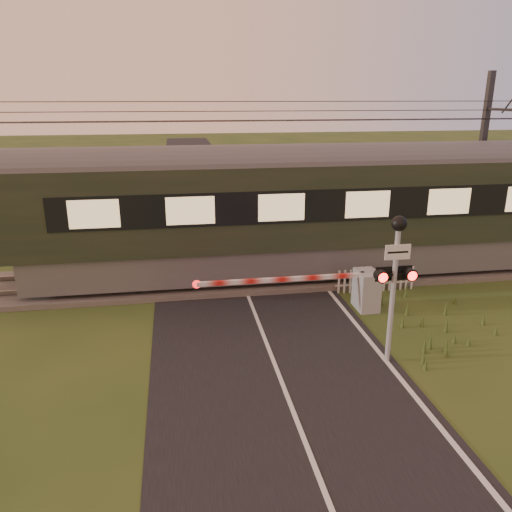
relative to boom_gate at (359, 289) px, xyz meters
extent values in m
plane|color=#284219|center=(-3.20, -3.31, -0.67)|extent=(160.00, 160.00, 0.00)
cube|color=black|center=(-3.20, -3.31, -0.66)|extent=(6.00, 140.00, 0.02)
cube|color=#47423D|center=(-3.20, 3.19, -0.61)|extent=(140.00, 3.40, 0.24)
cube|color=slate|center=(-3.20, 2.47, -0.41)|extent=(140.00, 0.08, 0.14)
cube|color=slate|center=(-3.20, 3.91, -0.41)|extent=(140.00, 0.08, 0.14)
cube|color=#2D2116|center=(-3.20, 3.19, -0.48)|extent=(0.24, 2.20, 0.06)
cylinder|color=black|center=(-3.20, 2.89, 4.83)|extent=(120.00, 0.02, 0.02)
cylinder|color=black|center=(-3.20, 3.49, 4.83)|extent=(120.00, 0.02, 0.02)
cylinder|color=black|center=(-3.20, 3.19, 5.43)|extent=(120.00, 0.02, 0.02)
cylinder|color=black|center=(-3.20, 3.19, 5.13)|extent=(120.00, 0.02, 0.02)
cube|color=slate|center=(0.72, 3.19, 0.21)|extent=(22.12, 2.93, 1.10)
cube|color=black|center=(0.72, 3.19, 2.13)|extent=(23.04, 3.18, 2.74)
cylinder|color=#4C4C4F|center=(0.72, 3.19, 3.50)|extent=(23.04, 1.11, 1.11)
cube|color=#FFD893|center=(0.72, 1.56, 2.26)|extent=(19.81, 0.04, 0.86)
cube|color=gray|center=(0.24, 0.00, -0.07)|extent=(0.60, 0.93, 1.21)
cylinder|color=gray|center=(0.07, 0.00, -0.07)|extent=(0.13, 0.13, 1.21)
cube|color=gray|center=(0.84, 0.00, 0.45)|extent=(0.99, 0.18, 0.18)
cube|color=red|center=(-2.42, 0.00, 0.45)|extent=(4.99, 0.12, 0.12)
cylinder|color=red|center=(-4.92, 0.00, 0.45)|extent=(0.24, 0.04, 0.24)
cylinder|color=gray|center=(-0.42, -3.16, 1.01)|extent=(0.12, 0.12, 3.36)
cube|color=white|center=(-0.42, -3.22, 2.19)|extent=(0.62, 0.03, 0.36)
sphere|color=black|center=(-0.42, -3.16, 2.85)|extent=(0.36, 0.36, 0.36)
cube|color=black|center=(-0.42, -3.16, 1.63)|extent=(0.84, 0.07, 0.07)
cylinder|color=#FF140C|center=(-0.78, -3.34, 1.63)|extent=(0.22, 0.02, 0.22)
cylinder|color=#FF140C|center=(-0.06, -3.34, 1.63)|extent=(0.22, 0.02, 0.22)
cube|color=black|center=(-0.42, -3.11, 1.63)|extent=(0.90, 0.02, 0.36)
cube|color=silver|center=(1.09, 1.32, -0.40)|extent=(2.78, 0.04, 0.05)
cube|color=silver|center=(1.09, 1.32, -0.04)|extent=(2.78, 0.04, 0.05)
cube|color=#2D2D30|center=(7.07, 5.49, 2.94)|extent=(0.23, 0.23, 7.22)
cube|color=#2D2D30|center=(7.07, 4.34, 5.10)|extent=(0.10, 2.40, 0.10)
camera|label=1|loc=(-5.41, -13.46, 5.60)|focal=35.00mm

